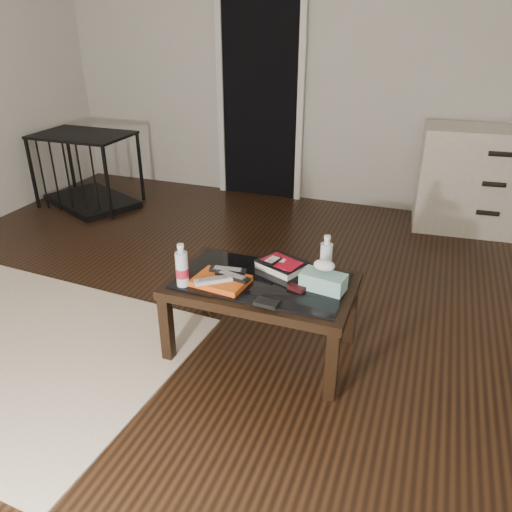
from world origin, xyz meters
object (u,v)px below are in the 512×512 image
Objects in this scene: textbook at (282,265)px; water_bottle_left at (182,265)px; coffee_table at (262,290)px; dresser at (491,181)px; tissue_box at (323,281)px; pet_crate at (89,182)px; water_bottle_right at (326,256)px.

water_bottle_left is (-0.44, -0.36, 0.10)m from textbook.
dresser is (1.27, 2.35, 0.05)m from coffee_table.
coffee_table is 0.35m from tissue_box.
pet_crate is at bearing 157.36° from tissue_box.
water_bottle_right reaches higher than textbook.
water_bottle_right is at bearing -118.04° from dresser.
water_bottle_left is 1.03× the size of tissue_box.
tissue_box is (2.77, -1.69, 0.28)m from pet_crate.
tissue_box is at bearing 16.76° from water_bottle_left.
tissue_box reaches higher than textbook.
tissue_box reaches higher than coffee_table.
pet_crate is at bearing 145.04° from coffee_table.
pet_crate is 4.48× the size of water_bottle_right.
dresser is 2.50m from textbook.
coffee_table is at bearing -151.77° from water_bottle_right.
dresser is at bearing 76.99° from tissue_box.
textbook reaches higher than coffee_table.
water_bottle_left is at bearing -127.14° from dresser.
coffee_table is 0.19m from textbook.
dresser is at bearing 34.29° from pet_crate.
water_bottle_left and water_bottle_right have the same top height.
coffee_table is at bearing -168.68° from tissue_box.
water_bottle_left is 0.74m from tissue_box.
coffee_table is 4.00× the size of textbook.
water_bottle_right reaches higher than coffee_table.
dresser is 3.76m from pet_crate.
textbook is (-1.20, -2.19, 0.03)m from dresser.
tissue_box is (0.33, 0.02, 0.11)m from coffee_table.
water_bottle_right reaches higher than tissue_box.
pet_crate is at bearing 150.76° from water_bottle_right.
water_bottle_left is 0.77m from water_bottle_right.
pet_crate reaches higher than tissue_box.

